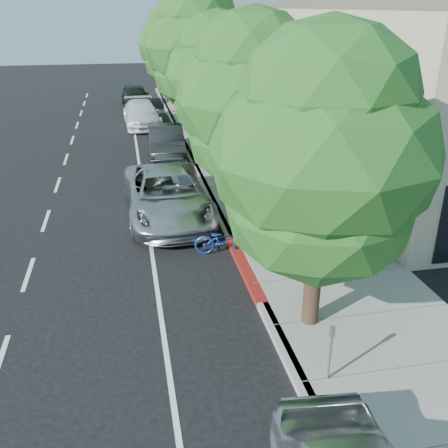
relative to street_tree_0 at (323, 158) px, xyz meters
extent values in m
plane|color=black|center=(-0.90, 2.00, -4.22)|extent=(120.00, 120.00, 0.00)
cube|color=gray|center=(1.40, 10.00, -4.14)|extent=(4.60, 56.00, 0.15)
cube|color=#9E998E|center=(-0.90, 10.00, -4.14)|extent=(0.30, 56.00, 0.15)
cube|color=maroon|center=(-0.90, 3.00, -4.14)|extent=(0.32, 4.00, 0.15)
cube|color=beige|center=(8.70, 20.00, -0.72)|extent=(10.00, 36.00, 7.00)
cylinder|color=black|center=(0.00, 0.00, -3.00)|extent=(0.40, 0.40, 2.44)
ellipsoid|color=#174615|center=(0.00, 0.00, -1.08)|extent=(4.17, 4.17, 3.34)
ellipsoid|color=#174615|center=(0.00, 0.00, 0.10)|extent=(4.91, 4.91, 3.93)
ellipsoid|color=#174615|center=(0.00, 0.00, 1.36)|extent=(3.68, 3.68, 2.95)
cylinder|color=black|center=(0.00, 6.00, -2.97)|extent=(0.40, 0.40, 2.50)
ellipsoid|color=#174615|center=(0.00, 6.00, -1.00)|extent=(4.21, 4.21, 3.36)
ellipsoid|color=#174615|center=(0.00, 6.00, 0.22)|extent=(4.95, 4.95, 3.96)
ellipsoid|color=#174615|center=(0.00, 6.00, 1.50)|extent=(3.71, 3.71, 2.97)
cylinder|color=black|center=(0.00, 12.00, -2.97)|extent=(0.40, 0.40, 2.49)
ellipsoid|color=#174615|center=(0.00, 12.00, -1.01)|extent=(3.89, 3.89, 3.11)
ellipsoid|color=#174615|center=(0.00, 12.00, 0.20)|extent=(4.58, 4.58, 3.66)
ellipsoid|color=#174615|center=(0.00, 12.00, 1.48)|extent=(3.43, 3.43, 2.75)
cylinder|color=black|center=(0.00, 18.00, -2.75)|extent=(0.40, 0.40, 2.93)
ellipsoid|color=#174615|center=(0.00, 18.00, -0.45)|extent=(4.81, 4.81, 3.85)
ellipsoid|color=#174615|center=(0.00, 18.00, 0.97)|extent=(5.66, 5.66, 4.53)
ellipsoid|color=#174615|center=(0.00, 18.00, 2.48)|extent=(4.25, 4.25, 3.40)
cylinder|color=black|center=(0.00, 24.00, -2.88)|extent=(0.40, 0.40, 2.67)
ellipsoid|color=#174615|center=(0.00, 24.00, -0.78)|extent=(3.52, 3.52, 2.82)
ellipsoid|color=#174615|center=(0.00, 24.00, 0.51)|extent=(4.15, 4.15, 3.32)
ellipsoid|color=#174615|center=(0.00, 24.00, 1.89)|extent=(3.11, 3.11, 2.49)
cylinder|color=black|center=(0.00, 30.00, -2.95)|extent=(0.40, 0.40, 2.53)
ellipsoid|color=#174615|center=(0.00, 30.00, -0.96)|extent=(4.65, 4.65, 3.72)
ellipsoid|color=#174615|center=(0.00, 30.00, 0.27)|extent=(5.47, 5.47, 4.38)
ellipsoid|color=#174615|center=(0.00, 30.00, 1.57)|extent=(4.10, 4.10, 3.28)
imported|color=silver|center=(-0.65, 5.00, -3.24)|extent=(0.51, 0.74, 1.96)
imported|color=#173F9F|center=(-1.30, 4.16, -3.74)|extent=(1.89, 0.97, 0.95)
imported|color=#BCBCC1|center=(-2.73, 7.50, -3.35)|extent=(3.04, 6.30, 1.73)
imported|color=#212426|center=(-2.05, 15.31, -3.41)|extent=(1.85, 4.92, 1.60)
imported|color=white|center=(-2.94, 22.98, -3.44)|extent=(2.39, 5.43, 1.55)
imported|color=black|center=(-3.10, 29.97, -3.40)|extent=(2.25, 4.91, 1.63)
imported|color=black|center=(1.42, 7.87, -3.10)|extent=(1.19, 1.17, 1.94)
camera|label=1|loc=(-3.99, -9.50, 2.91)|focal=40.00mm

